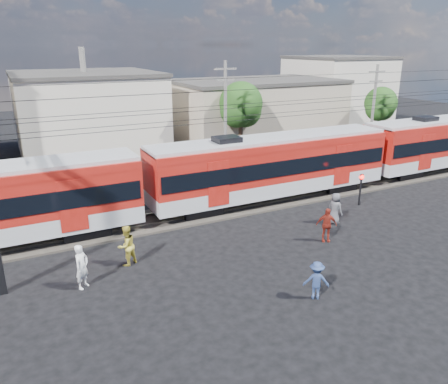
{
  "coord_description": "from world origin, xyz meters",
  "views": [
    {
      "loc": [
        -9.01,
        -14.34,
        9.56
      ],
      "look_at": [
        0.81,
        5.0,
        2.23
      ],
      "focal_mm": 35.0,
      "sensor_mm": 36.0,
      "label": 1
    }
  ],
  "objects_px": {
    "car_silver": "(403,146)",
    "commuter_train": "(275,164)",
    "crossing_signal": "(361,184)",
    "pedestrian_a": "(82,267)",
    "pedestrian_c": "(316,280)"
  },
  "relations": [
    {
      "from": "pedestrian_c",
      "to": "crossing_signal",
      "type": "xyz_separation_m",
      "value": [
        9.14,
        7.28,
        0.61
      ]
    },
    {
      "from": "commuter_train",
      "to": "crossing_signal",
      "type": "bearing_deg",
      "value": -37.16
    },
    {
      "from": "pedestrian_c",
      "to": "crossing_signal",
      "type": "height_order",
      "value": "crossing_signal"
    },
    {
      "from": "car_silver",
      "to": "crossing_signal",
      "type": "height_order",
      "value": "crossing_signal"
    },
    {
      "from": "crossing_signal",
      "to": "pedestrian_a",
      "type": "bearing_deg",
      "value": -172.49
    },
    {
      "from": "commuter_train",
      "to": "crossing_signal",
      "type": "distance_m",
      "value": 5.45
    },
    {
      "from": "pedestrian_a",
      "to": "commuter_train",
      "type": "bearing_deg",
      "value": -20.34
    },
    {
      "from": "car_silver",
      "to": "crossing_signal",
      "type": "bearing_deg",
      "value": 121.55
    },
    {
      "from": "car_silver",
      "to": "crossing_signal",
      "type": "xyz_separation_m",
      "value": [
        -13.47,
        -8.72,
        0.73
      ]
    },
    {
      "from": "car_silver",
      "to": "commuter_train",
      "type": "bearing_deg",
      "value": 105.8
    },
    {
      "from": "pedestrian_a",
      "to": "car_silver",
      "type": "xyz_separation_m",
      "value": [
        30.67,
        10.98,
        -0.28
      ]
    },
    {
      "from": "car_silver",
      "to": "crossing_signal",
      "type": "relative_size",
      "value": 1.96
    },
    {
      "from": "commuter_train",
      "to": "car_silver",
      "type": "height_order",
      "value": "commuter_train"
    },
    {
      "from": "pedestrian_a",
      "to": "car_silver",
      "type": "relative_size",
      "value": 0.48
    },
    {
      "from": "commuter_train",
      "to": "pedestrian_c",
      "type": "bearing_deg",
      "value": -114.83
    }
  ]
}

